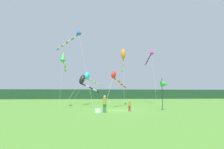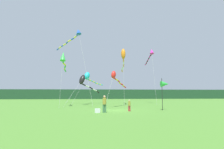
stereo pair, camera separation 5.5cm
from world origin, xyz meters
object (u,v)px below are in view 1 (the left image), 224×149
(kite_cyan, at_px, (88,77))
(kite_green, at_px, (63,58))
(person_child, at_px, (129,105))
(kite_magenta, at_px, (151,54))
(kite_blue, at_px, (75,35))
(person_adult, at_px, (105,103))
(cooler_box, at_px, (98,111))
(kite_red, at_px, (115,77))
(kite_black, at_px, (83,81))
(banner_flag_pole, at_px, (165,84))
(kite_orange, at_px, (123,56))

(kite_cyan, bearing_deg, kite_green, -111.51)
(kite_green, height_order, kite_cyan, kite_green)
(person_child, distance_m, kite_magenta, 18.09)
(kite_blue, xyz_separation_m, kite_cyan, (2.11, 4.93, -6.36))
(person_adult, height_order, cooler_box, person_adult)
(person_child, xyz_separation_m, kite_red, (-0.73, 6.34, 3.52))
(kite_red, bearing_deg, kite_blue, 146.71)
(kite_cyan, xyz_separation_m, kite_black, (-0.57, -4.60, -1.11))
(banner_flag_pole, distance_m, kite_cyan, 17.36)
(person_adult, distance_m, kite_red, 8.39)
(kite_black, bearing_deg, kite_red, -43.27)
(person_child, xyz_separation_m, kite_orange, (1.03, 10.22, 7.33))
(person_adult, xyz_separation_m, kite_magenta, (9.68, 15.39, 8.44))
(banner_flag_pole, bearing_deg, kite_green, 153.04)
(cooler_box, relative_size, kite_black, 0.07)
(kite_orange, bearing_deg, person_child, -95.76)
(kite_magenta, distance_m, kite_black, 14.00)
(person_adult, relative_size, kite_magenta, 0.16)
(person_child, xyz_separation_m, kite_magenta, (6.98, 14.24, 8.71))
(kite_magenta, bearing_deg, person_child, -116.10)
(kite_magenta, xyz_separation_m, kite_cyan, (-11.85, 1.13, -4.36))
(kite_cyan, bearing_deg, banner_flag_pole, -58.03)
(kite_blue, bearing_deg, person_adult, -69.74)
(kite_orange, xyz_separation_m, kite_cyan, (-5.90, 5.16, -2.98))
(kite_blue, xyz_separation_m, kite_red, (6.25, -4.10, -7.19))
(person_child, height_order, kite_cyan, kite_cyan)
(kite_blue, xyz_separation_m, kite_magenta, (13.95, 3.80, -2.00))
(banner_flag_pole, bearing_deg, kite_blue, 139.23)
(kite_green, xyz_separation_m, kite_orange, (9.17, 3.15, 1.11))
(kite_blue, height_order, kite_black, kite_blue)
(cooler_box, xyz_separation_m, kite_green, (-4.77, 8.26, 6.68))
(kite_green, bearing_deg, cooler_box, -59.98)
(kite_magenta, bearing_deg, kite_orange, -145.89)
(person_adult, bearing_deg, cooler_box, -175.58)
(kite_orange, bearing_deg, cooler_box, -111.09)
(kite_cyan, bearing_deg, cooler_box, -84.84)
(kite_cyan, bearing_deg, kite_red, -65.38)
(banner_flag_pole, xyz_separation_m, kite_black, (-9.69, 10.02, 1.00))
(kite_green, bearing_deg, kite_black, 53.94)
(kite_blue, bearing_deg, kite_cyan, 66.84)
(person_child, distance_m, kite_orange, 12.62)
(person_child, distance_m, banner_flag_pole, 4.87)
(banner_flag_pole, xyz_separation_m, kite_blue, (-11.23, 9.68, 8.47))
(person_adult, height_order, kite_green, kite_green)
(kite_red, xyz_separation_m, kite_cyan, (-4.14, 9.03, 0.84))
(person_child, distance_m, kite_red, 7.29)
(kite_green, bearing_deg, kite_red, -5.57)
(kite_magenta, xyz_separation_m, kite_red, (-7.71, -7.90, -5.19))
(person_child, relative_size, kite_red, 0.18)
(banner_flag_pole, distance_m, kite_red, 7.59)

